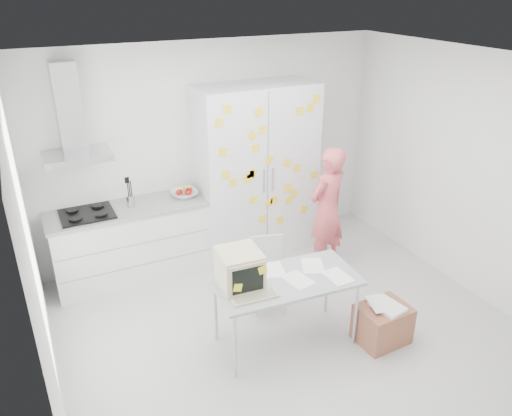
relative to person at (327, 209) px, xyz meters
name	(u,v)px	position (x,y,z in m)	size (l,w,h in m)	color
floor	(287,327)	(-1.02, -0.87, -0.80)	(4.50, 4.00, 0.02)	silver
walls	(257,185)	(-1.02, -0.15, 0.56)	(4.52, 4.01, 2.70)	white
ceiling	(296,63)	(-1.02, -0.87, 1.91)	(4.50, 4.00, 0.02)	white
counter_run	(131,241)	(-2.21, 0.83, -0.32)	(1.84, 0.63, 1.28)	white
range_hood	(71,121)	(-2.67, 0.96, 1.17)	(0.70, 0.48, 1.01)	silver
tall_cabinet	(256,171)	(-0.57, 0.80, 0.31)	(1.50, 0.68, 2.20)	silver
person	(327,209)	(0.00, 0.00, 0.00)	(0.57, 0.38, 1.58)	#E35860
desk	(257,275)	(-1.43, -1.00, 0.04)	(1.42, 0.78, 1.09)	#A8ACB3
chair	(268,269)	(-1.02, -0.42, -0.32)	(0.46, 0.46, 0.82)	silver
cardboard_box	(382,323)	(-0.27, -1.47, -0.58)	(0.51, 0.42, 0.43)	#A06045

